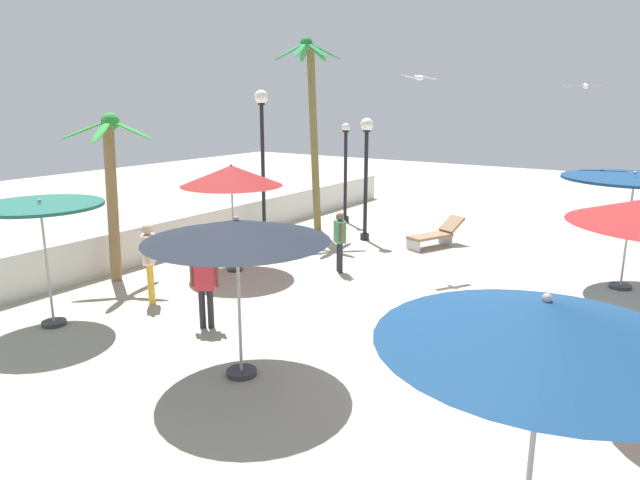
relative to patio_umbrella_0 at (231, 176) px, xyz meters
The scene contains 18 objects.
ground_plane 6.73m from the patio_umbrella_0, 97.08° to the right, with size 56.00×56.00×0.00m, color #B2A893.
boundary_wall 3.28m from the patio_umbrella_0, 106.94° to the left, with size 25.20×0.30×1.02m, color silver.
patio_umbrella_0 is the anchor object (origin of this frame).
patio_umbrella_1 10.59m from the patio_umbrella_0, 124.09° to the right, with size 2.71×2.71×2.79m.
patio_umbrella_2 4.72m from the patio_umbrella_0, behind, with size 2.27×2.27×2.49m.
patio_umbrella_3 9.30m from the patio_umbrella_0, 64.78° to the right, with size 3.06×3.06×2.73m.
patio_umbrella_5 5.79m from the patio_umbrella_0, 136.80° to the right, with size 2.84×2.84×2.59m.
palm_tree_0 5.01m from the patio_umbrella_0, 10.24° to the left, with size 2.14×2.11×6.13m.
palm_tree_1 2.79m from the patio_umbrella_0, 138.06° to the left, with size 2.14×2.17×3.99m.
lamp_post_0 3.94m from the patio_umbrella_0, 27.97° to the left, with size 0.42×0.42×4.57m.
lamp_post_1 6.82m from the patio_umbrella_0, ahead, with size 0.28×0.28×3.49m.
lamp_post_2 4.90m from the patio_umbrella_0, 13.23° to the right, with size 0.39×0.39×3.74m.
lounge_chair_0 6.50m from the patio_umbrella_0, 32.39° to the right, with size 1.94×1.24×0.84m.
guest_0 3.10m from the patio_umbrella_0, behind, with size 0.43×0.42×1.75m.
guest_1 3.09m from the patio_umbrella_0, 58.54° to the right, with size 0.42×0.43×1.54m.
guest_2 4.07m from the patio_umbrella_0, 145.86° to the right, with size 0.40×0.48×1.54m.
seagull_0 9.06m from the patio_umbrella_0, 52.30° to the right, with size 0.43×1.04×0.14m.
seagull_1 5.23m from the patio_umbrella_0, 49.51° to the right, with size 0.90×0.66×0.14m.
Camera 1 is at (-9.67, -3.42, 4.26)m, focal length 32.05 mm.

